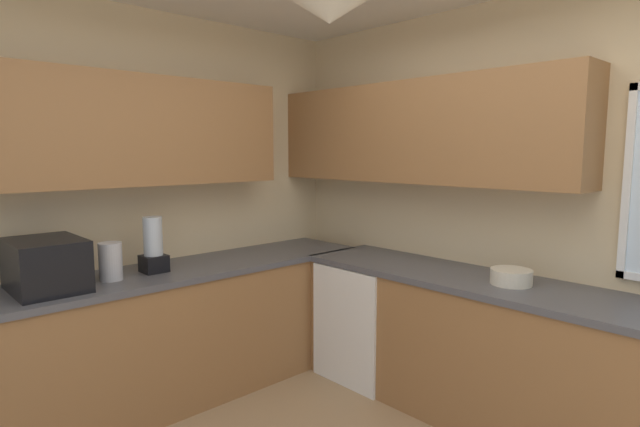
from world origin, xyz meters
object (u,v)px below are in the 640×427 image
(kettle, at_px, (111,261))
(bowl, at_px, (511,277))
(dishwasher, at_px, (370,319))
(blender_appliance, at_px, (153,247))
(microwave, at_px, (46,265))

(kettle, distance_m, bowl, 2.39)
(kettle, bearing_deg, dishwasher, 68.77)
(kettle, bearing_deg, bowl, 44.57)
(bowl, bearing_deg, dishwasher, -178.38)
(blender_appliance, bearing_deg, kettle, -85.94)
(microwave, bearing_deg, bowl, 49.62)
(blender_appliance, bearing_deg, bowl, 39.01)
(kettle, relative_size, bowl, 0.97)
(dishwasher, distance_m, microwave, 2.19)
(kettle, height_order, bowl, kettle)
(bowl, distance_m, blender_appliance, 2.22)
(dishwasher, xyz_separation_m, kettle, (-0.64, -1.65, 0.59))
(microwave, relative_size, blender_appliance, 1.33)
(kettle, xyz_separation_m, bowl, (1.70, 1.68, -0.07))
(dishwasher, relative_size, bowl, 3.58)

